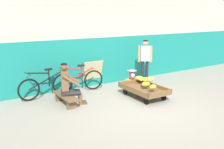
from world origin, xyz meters
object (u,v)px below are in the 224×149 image
bicycle_near_left (46,86)px  low_bench (65,97)px  plastic_crate (132,83)px  sign_board (93,74)px  vendor_seated (68,84)px  banana_cart (144,90)px  bicycle_far_left (78,81)px  weighing_scale (132,75)px  customer_adult (145,57)px

bicycle_near_left → low_bench: bearing=-75.3°
low_bench → plastic_crate: plastic_crate is taller
low_bench → sign_board: sign_board is taller
vendor_seated → bicycle_near_left: bearing=109.1°
banana_cart → vendor_seated: size_ratio=1.29×
bicycle_far_left → weighing_scale: bearing=-19.0°
bicycle_far_left → sign_board: size_ratio=1.89×
weighing_scale → bicycle_near_left: bicycle_near_left is taller
low_bench → weighing_scale: size_ratio=3.68×
weighing_scale → bicycle_far_left: size_ratio=0.18×
weighing_scale → bicycle_far_left: bicycle_far_left is taller
low_bench → bicycle_far_left: 1.21m
low_bench → plastic_crate: size_ratio=3.06×
weighing_scale → bicycle_far_left: bearing=161.0°
banana_cart → low_bench: banana_cart is taller
vendor_seated → sign_board: bearing=40.9°
plastic_crate → sign_board: (-0.98, 0.90, 0.29)m
bicycle_near_left → sign_board: sign_board is taller
bicycle_far_left → bicycle_near_left: bearing=-179.2°
weighing_scale → customer_adult: size_ratio=0.20×
plastic_crate → customer_adult: bearing=18.1°
low_bench → vendor_seated: size_ratio=0.97×
bicycle_far_left → customer_adult: 2.51m
plastic_crate → bicycle_near_left: size_ratio=0.22×
vendor_seated → sign_board: (1.42, 1.23, -0.13)m
plastic_crate → bicycle_far_left: (-1.66, 0.57, 0.20)m
customer_adult → sign_board: bearing=159.4°
vendor_seated → plastic_crate: 2.46m
low_bench → plastic_crate: bearing=7.0°
banana_cart → sign_board: bearing=109.0°
weighing_scale → low_bench: bearing=-173.1°
sign_board → bicycle_near_left: bearing=-168.9°
vendor_seated → plastic_crate: size_ratio=3.17×
banana_cart → plastic_crate: size_ratio=4.08×
banana_cart → customer_adult: 1.80m
vendor_seated → banana_cart: bearing=-17.8°
vendor_seated → weighing_scale: 2.42m
weighing_scale → customer_adult: 0.94m
vendor_seated → plastic_crate: (2.40, 0.33, -0.42)m
banana_cart → customer_adult: bearing=49.0°
low_bench → sign_board: 1.94m
weighing_scale → bicycle_far_left: 1.76m
low_bench → sign_board: (1.50, 1.20, 0.24)m
bicycle_near_left → bicycle_far_left: 1.04m
customer_adult → bicycle_far_left: bearing=172.3°
low_bench → sign_board: bearing=38.6°
banana_cart → sign_board: (-0.65, 1.90, 0.20)m
low_bench → weighing_scale: 2.51m
vendor_seated → bicycle_near_left: size_ratio=0.69×
low_bench → sign_board: size_ratio=1.26×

